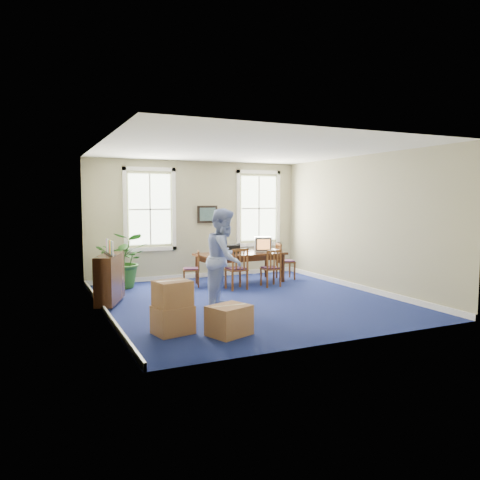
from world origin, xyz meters
name	(u,v)px	position (x,y,z in m)	size (l,w,h in m)	color
floor	(247,300)	(0.00, 0.00, 0.00)	(6.50, 6.50, 0.00)	navy
ceiling	(248,150)	(0.00, 0.00, 3.20)	(6.50, 6.50, 0.00)	white
wall_back	(197,220)	(0.00, 3.25, 1.60)	(6.50, 6.50, 0.00)	tan
wall_front	(341,237)	(0.00, -3.25, 1.60)	(6.50, 6.50, 0.00)	tan
wall_left	(102,230)	(-3.00, 0.00, 1.60)	(6.50, 6.50, 0.00)	tan
wall_right	(361,223)	(3.00, 0.00, 1.60)	(6.50, 6.50, 0.00)	tan
baseboard_back	(197,275)	(0.00, 3.22, 0.06)	(6.00, 0.04, 0.12)	white
baseboard_left	(105,311)	(-2.97, 0.00, 0.06)	(0.04, 6.50, 0.12)	white
baseboard_right	(358,287)	(2.97, 0.00, 0.06)	(0.04, 6.50, 0.12)	white
window_left	(150,209)	(-1.30, 3.23, 1.90)	(1.40, 0.12, 2.20)	white
window_right	(259,208)	(1.90, 3.23, 1.90)	(1.40, 0.12, 2.20)	white
wall_picture	(207,214)	(0.30, 3.20, 1.75)	(0.58, 0.06, 0.48)	black
conference_table	(240,268)	(0.76, 2.01, 0.39)	(2.29, 1.04, 0.78)	#3E2010
crt_tv	(263,244)	(1.44, 2.06, 0.98)	(0.43, 0.47, 0.39)	#B7B7BC
game_console	(274,250)	(1.75, 2.01, 0.81)	(0.16, 0.21, 0.05)	white
equipment_bag	(230,249)	(0.50, 2.06, 0.89)	(0.42, 0.27, 0.21)	black
chair_near_left	(236,269)	(0.29, 1.23, 0.50)	(0.45, 0.45, 1.00)	brown
chair_near_right	(271,268)	(1.23, 1.23, 0.46)	(0.41, 0.41, 0.92)	brown
chair_end_left	(191,269)	(-0.59, 2.01, 0.44)	(0.40, 0.40, 0.89)	brown
chair_end_right	(286,261)	(2.11, 2.01, 0.49)	(0.44, 0.44, 0.98)	brown
man	(224,258)	(-0.68, -0.35, 0.99)	(0.97, 0.75, 1.98)	#91A5E2
credenza	(110,281)	(-2.75, 0.80, 0.49)	(0.36, 1.25, 0.98)	#3E2010
brochure_rack	(110,250)	(-2.73, 0.80, 1.14)	(0.13, 0.72, 0.32)	#99999E
potted_plant	(124,260)	(-2.13, 2.55, 0.68)	(1.23, 1.07, 1.37)	#204D18
cardboard_boxes	(184,303)	(-1.94, -1.63, 0.45)	(1.59, 1.59, 0.91)	#A6724B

